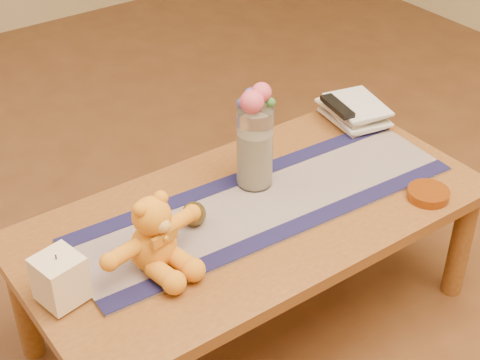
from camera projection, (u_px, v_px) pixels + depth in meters
floor at (252, 319)px, 2.42m from camera, size 5.50×5.50×0.00m
coffee_table_top at (254, 216)px, 2.18m from camera, size 1.40×0.70×0.04m
table_leg_fr at (460, 244)px, 2.42m from camera, size 0.07×0.07×0.41m
table_leg_bl at (24, 304)px, 2.19m from camera, size 0.07×0.07×0.41m
table_leg_br at (342, 165)px, 2.81m from camera, size 0.07×0.07×0.41m
persian_runner at (265, 203)px, 2.19m from camera, size 1.22×0.41×0.01m
runner_border_near at (294, 227)px, 2.09m from camera, size 1.20×0.12×0.00m
runner_border_far at (239, 178)px, 2.29m from camera, size 1.20×0.12×0.00m
teddy_bear at (152, 233)px, 1.90m from camera, size 0.34×0.30×0.21m
pillar_candle at (60, 279)px, 1.82m from camera, size 0.13×0.13×0.13m
candle_wick at (56, 257)px, 1.78m from camera, size 0.00×0.00×0.01m
glass_vase at (255, 147)px, 2.20m from camera, size 0.11×0.11×0.26m
potpourri_fill at (255, 158)px, 2.22m from camera, size 0.09×0.09×0.18m
rose_left at (252, 102)px, 2.09m from camera, size 0.07×0.07×0.07m
rose_right at (261, 92)px, 2.11m from camera, size 0.06×0.06×0.06m
blue_flower_back at (251, 95)px, 2.13m from camera, size 0.04×0.04×0.04m
blue_flower_side at (243, 103)px, 2.11m from camera, size 0.04×0.04×0.04m
leaf_sprig at (271, 103)px, 2.12m from camera, size 0.03×0.03×0.03m
bronze_ball at (194, 214)px, 2.08m from camera, size 0.09×0.09×0.07m
book_bottom at (334, 124)px, 2.56m from camera, size 0.19×0.24×0.02m
book_lower at (336, 119)px, 2.55m from camera, size 0.22×0.26×0.02m
book_upper at (333, 114)px, 2.54m from camera, size 0.18×0.24×0.02m
book_top at (337, 110)px, 2.53m from camera, size 0.21×0.26×0.02m
tv_remote at (337, 106)px, 2.51m from camera, size 0.07×0.17×0.02m
amber_dish at (428, 194)px, 2.21m from camera, size 0.17×0.17×0.03m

